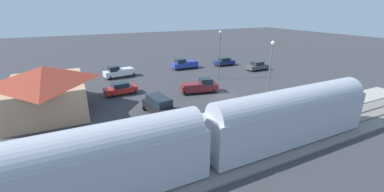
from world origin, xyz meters
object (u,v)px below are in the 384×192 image
pickup_white (119,72)px  pickup_blue (184,64)px  suv_black (159,105)px  light_pole_lot_center (220,50)px  sedan_charcoal (257,66)px  station_building (46,89)px  sedan_red (121,89)px  sedan_navy (224,62)px  pickup_maroon (200,86)px  passenger_train (205,135)px  light_pole_near_platform (270,68)px  pedestrian_on_platform (332,99)px

pickup_white → pickup_blue: bearing=-86.7°
suv_black → light_pole_lot_center: (9.86, -14.47, 4.02)m
sedan_charcoal → light_pole_lot_center: light_pole_lot_center is taller
station_building → sedan_red: (2.56, -8.87, -2.00)m
station_building → sedan_red: size_ratio=2.50×
sedan_navy → pickup_maroon: bearing=135.8°
suv_black → sedan_charcoal: size_ratio=1.12×
passenger_train → pickup_blue: (31.00, -12.53, -1.83)m
suv_black → pickup_blue: suv_black is taller
pickup_blue → light_pole_lot_center: 10.84m
sedan_red → passenger_train: bearing=-173.4°
suv_black → light_pole_lot_center: size_ratio=0.62×
pickup_blue → sedan_charcoal: bearing=-121.2°
passenger_train → pickup_maroon: bearing=-26.9°
station_building → pickup_maroon: station_building is taller
pickup_maroon → light_pole_near_platform: light_pole_near_platform is taller
suv_black → sedan_charcoal: (11.99, -24.93, -0.27)m
station_building → suv_black: (-6.63, -11.46, -1.73)m
suv_black → sedan_red: bearing=15.8°
passenger_train → pickup_white: 30.30m
pedestrian_on_platform → light_pole_lot_center: 18.89m
sedan_red → pickup_white: bearing=-9.3°
sedan_navy → light_pole_lot_center: 11.86m
sedan_charcoal → light_pole_near_platform: (-16.56, 12.77, 4.32)m
pickup_maroon → sedan_charcoal: pickup_maroon is taller
sedan_navy → pickup_white: size_ratio=0.82×
station_building → sedan_navy: bearing=-70.1°
light_pole_near_platform → pickup_maroon: bearing=23.9°
pickup_blue → pickup_white: size_ratio=0.97×
station_building → light_pole_near_platform: light_pole_near_platform is taller
passenger_train → suv_black: passenger_train is taller
pedestrian_on_platform → sedan_charcoal: (19.91, -5.41, -0.40)m
pedestrian_on_platform → sedan_charcoal: 20.64m
suv_black → light_pole_near_platform: light_pole_near_platform is taller
light_pole_near_platform → station_building: bearing=64.6°
passenger_train → suv_black: 11.49m
pedestrian_on_platform → station_building: bearing=64.8°
station_building → pedestrian_on_platform: 34.27m
pedestrian_on_platform → sedan_charcoal: bearing=-15.2°
sedan_red → pickup_white: size_ratio=0.83×
pedestrian_on_platform → sedan_red: pedestrian_on_platform is taller
pickup_white → light_pole_near_platform: size_ratio=0.67×
pedestrian_on_platform → pickup_white: bearing=37.5°
pickup_maroon → station_building: bearing=84.7°
pickup_blue → pickup_white: bearing=93.3°
sedan_red → pickup_blue: (10.44, -14.90, 0.15)m
sedan_red → sedan_charcoal: size_ratio=1.02×
pickup_blue → pickup_maroon: (-14.81, 4.31, 0.00)m
light_pole_lot_center → pickup_white: bearing=59.8°
station_building → suv_black: size_ratio=2.26×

